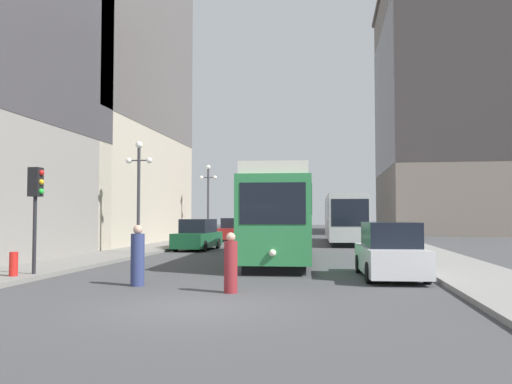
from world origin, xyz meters
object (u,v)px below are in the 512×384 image
parked_car_left_near (198,236)px  fire_hydrant (14,264)px  traffic_light_near_left (36,192)px  lamp_post_left_near (139,180)px  transit_bus (344,217)px  parked_car_right_far (390,252)px  pedestrian_crossing_near (231,265)px  streetcar (282,214)px  parked_car_left_mid (234,230)px  pedestrian_crossing_far (138,257)px  lamp_post_left_far (208,191)px

parked_car_left_near → fire_hydrant: (-1.98, -14.80, -0.32)m
traffic_light_near_left → lamp_post_left_near: bearing=91.3°
fire_hydrant → parked_car_left_near: bearing=82.4°
transit_bus → fire_hydrant: 25.96m
parked_car_right_far → traffic_light_near_left: (-11.41, -1.80, 1.96)m
pedestrian_crossing_near → streetcar: bearing=89.1°
fire_hydrant → lamp_post_left_near: bearing=89.5°
parked_car_left_near → pedestrian_crossing_near: parked_car_left_near is taller
lamp_post_left_near → transit_bus: bearing=51.4°
pedestrian_crossing_near → fire_hydrant: (-7.18, 1.42, -0.22)m
parked_car_left_mid → pedestrian_crossing_near: parked_car_left_mid is taller
streetcar → pedestrian_crossing_far: bearing=-113.1°
streetcar → lamp_post_left_far: bearing=111.7°
parked_car_left_mid → parked_car_right_far: (9.72, -23.60, -0.00)m
parked_car_left_near → lamp_post_left_near: bearing=-109.7°
traffic_light_near_left → lamp_post_left_near: (-0.22, 9.52, 1.07)m
transit_bus → pedestrian_crossing_near: (-3.58, -25.00, -1.21)m
streetcar → fire_hydrant: size_ratio=17.12×
parked_car_left_near → parked_car_right_far: 15.71m
streetcar → fire_hydrant: bearing=-134.5°
parked_car_right_far → pedestrian_crossing_far: (-7.46, -2.97, -0.02)m
parked_car_left_near → fire_hydrant: size_ratio=6.30×
parked_car_left_near → fire_hydrant: parked_car_left_near is taller
parked_car_left_near → fire_hydrant: 14.93m
lamp_post_left_far → parked_car_right_far: bearing=-62.8°
pedestrian_crossing_near → fire_hydrant: 7.33m
parked_car_left_near → pedestrian_crossing_far: parked_car_left_near is taller
parked_car_right_far → lamp_post_left_far: 25.63m
parked_car_left_mid → pedestrian_crossing_near: size_ratio=2.91×
pedestrian_crossing_far → lamp_post_left_near: (-4.17, 10.69, 3.05)m
streetcar → parked_car_right_far: bearing=-58.3°
lamp_post_left_near → lamp_post_left_far: lamp_post_left_far is taller
traffic_light_near_left → parked_car_left_mid: bearing=86.2°
traffic_light_near_left → lamp_post_left_near: lamp_post_left_near is taller
parked_car_left_near → parked_car_left_mid: 11.26m
pedestrian_crossing_far → fire_hydrant: bearing=-40.5°
lamp_post_left_near → lamp_post_left_far: 14.90m
parked_car_left_near → pedestrian_crossing_near: size_ratio=2.97×
pedestrian_crossing_far → traffic_light_near_left: (-3.95, 1.17, 1.98)m
parked_car_left_mid → fire_hydrant: (-1.98, -26.05, -0.32)m
pedestrian_crossing_far → lamp_post_left_far: 26.12m
lamp_post_left_near → lamp_post_left_far: (0.00, 14.90, 0.14)m
transit_bus → lamp_post_left_near: 17.25m
transit_bus → lamp_post_left_near: bearing=-130.5°
streetcar → fire_hydrant: streetcar is taller
transit_bus → parked_car_left_near: size_ratio=2.63×
parked_car_right_far → lamp_post_left_near: size_ratio=0.82×
parked_car_right_far → parked_car_left_near: bearing=-54.9°
pedestrian_crossing_far → lamp_post_left_far: (-4.17, 25.59, 3.19)m
parked_car_left_near → traffic_light_near_left: size_ratio=1.37×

